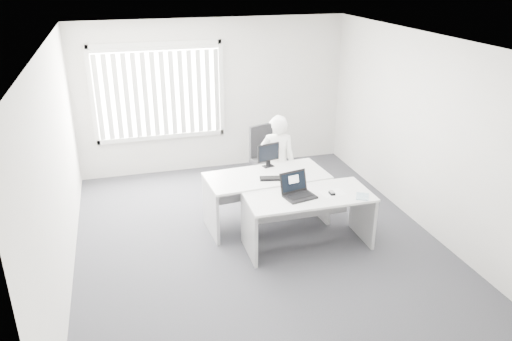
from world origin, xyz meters
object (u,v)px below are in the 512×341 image
object	(u,v)px
desk_near	(308,209)
laptop	(300,187)
desk_far	(266,189)
office_chair	(266,168)
person	(277,162)
monitor	(268,155)

from	to	relation	value
desk_near	laptop	distance (m)	0.41
desk_far	laptop	world-z (taller)	laptop
desk_far	office_chair	distance (m)	1.43
laptop	person	bearing A→B (deg)	73.12
office_chair	person	distance (m)	0.96
person	laptop	distance (m)	1.33
desk_near	person	size ratio (longest dim) A/B	1.11
desk_far	monitor	xyz separation A→B (m)	(0.12, 0.31, 0.41)
desk_near	office_chair	xyz separation A→B (m)	(0.04, 2.11, -0.23)
person	monitor	size ratio (longest dim) A/B	4.24
desk_near	desk_far	world-z (taller)	desk_far
desk_near	person	world-z (taller)	person
office_chair	monitor	world-z (taller)	monitor
person	monitor	xyz separation A→B (m)	(-0.21, -0.20, 0.22)
office_chair	laptop	bearing A→B (deg)	-110.92
person	laptop	size ratio (longest dim) A/B	3.84
desk_far	desk_near	bearing A→B (deg)	-68.55
monitor	desk_near	bearing A→B (deg)	-90.52
person	desk_near	bearing A→B (deg)	107.34
desk_far	office_chair	world-z (taller)	office_chair
monitor	office_chair	bearing A→B (deg)	61.43
office_chair	monitor	distance (m)	1.27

